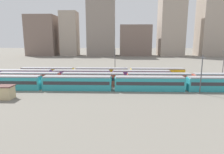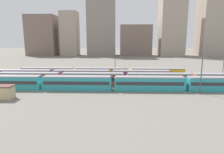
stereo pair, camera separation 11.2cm
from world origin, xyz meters
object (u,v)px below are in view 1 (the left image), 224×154
(train_track_0, at_px, (149,83))
(catenary_pole_0, at_px, (201,72))
(train_track_3, at_px, (102,73))
(train_track_1, at_px, (158,79))
(catenary_pole_3, at_px, (115,61))
(train_track_2, at_px, (82,76))
(catenary_pole_1, at_px, (224,62))
(signal_hut, at_px, (5,92))

(train_track_0, height_order, catenary_pole_0, catenary_pole_0)
(train_track_3, bearing_deg, train_track_0, -48.63)
(train_track_1, height_order, catenary_pole_3, catenary_pole_3)
(train_track_1, xyz_separation_m, train_track_2, (-23.22, 5.20, -0.00))
(train_track_3, relative_size, catenary_pole_1, 5.61)
(train_track_2, height_order, catenary_pole_0, catenary_pole_0)
(catenary_pole_1, height_order, signal_hut, catenary_pole_1)
(train_track_0, distance_m, catenary_pole_0, 12.83)
(catenary_pole_1, xyz_separation_m, signal_hut, (-62.17, -27.27, -3.96))
(catenary_pole_1, bearing_deg, train_track_0, -146.90)
(catenary_pole_0, bearing_deg, train_track_3, 144.48)
(train_track_2, xyz_separation_m, train_track_3, (6.00, 5.20, 0.00))
(train_track_2, distance_m, signal_hut, 23.27)
(train_track_3, relative_size, catenary_pole_0, 5.86)
(train_track_2, bearing_deg, signal_hut, -125.78)
(train_track_3, xyz_separation_m, catenary_pole_3, (4.49, 3.21, 3.72))
(train_track_2, relative_size, signal_hut, 15.50)
(train_track_1, relative_size, catenary_pole_1, 9.42)
(train_track_0, xyz_separation_m, signal_hut, (-33.34, -8.47, -0.35))
(catenary_pole_0, bearing_deg, train_track_2, 157.44)
(train_track_2, bearing_deg, train_track_0, -27.78)
(catenary_pole_0, relative_size, catenary_pole_1, 0.96)
(train_track_2, height_order, train_track_3, same)
(train_track_3, xyz_separation_m, catenary_pole_0, (25.78, -18.40, 3.40))
(catenary_pole_0, height_order, signal_hut, catenary_pole_0)
(train_track_2, bearing_deg, catenary_pole_3, 38.73)
(train_track_0, relative_size, catenary_pole_3, 9.22)
(train_track_3, bearing_deg, train_track_2, -139.09)
(train_track_1, distance_m, train_track_2, 23.80)
(signal_hut, bearing_deg, train_track_0, 14.26)
(catenary_pole_0, distance_m, catenary_pole_1, 27.35)
(catenary_pole_1, bearing_deg, train_track_1, -151.79)
(train_track_3, bearing_deg, catenary_pole_0, -35.52)
(catenary_pole_1, bearing_deg, train_track_3, -175.71)
(catenary_pole_0, height_order, catenary_pole_1, catenary_pole_1)
(catenary_pole_3, bearing_deg, train_track_0, -63.82)
(train_track_2, height_order, catenary_pole_1, catenary_pole_1)
(train_track_0, xyz_separation_m, train_track_3, (-13.74, 15.60, -0.00))
(catenary_pole_0, bearing_deg, catenary_pole_1, 52.15)
(train_track_2, distance_m, train_track_3, 7.94)
(train_track_0, distance_m, signal_hut, 34.41)
(catenary_pole_3, relative_size, signal_hut, 2.82)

